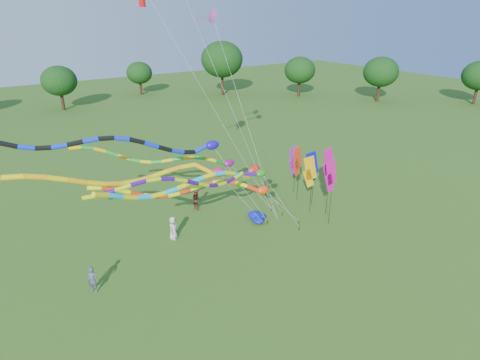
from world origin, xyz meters
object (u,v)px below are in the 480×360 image
person_a (173,228)px  person_c (196,199)px  tube_kite_orange (138,176)px  person_b (93,280)px  tube_kite_red (205,189)px  blue_nylon_heap (261,215)px

person_a → person_c: size_ratio=0.98×
tube_kite_orange → person_b: 6.24m
person_a → person_b: (-6.08, -2.73, -0.02)m
person_b → person_c: 11.17m
tube_kite_red → person_a: tube_kite_red is taller
blue_nylon_heap → person_c: size_ratio=1.04×
tube_kite_orange → person_c: tube_kite_orange is taller
person_a → person_c: (3.44, 3.11, 0.02)m
tube_kite_red → person_a: (-1.70, 1.65, -3.07)m
person_a → person_c: 4.64m
tube_kite_red → person_b: 8.44m
tube_kite_red → person_c: 5.91m
blue_nylon_heap → person_a: bearing=171.6°
blue_nylon_heap → person_a: size_ratio=1.06×
tube_kite_red → tube_kite_orange: size_ratio=0.80×
tube_kite_orange → person_a: tube_kite_orange is taller
blue_nylon_heap → person_b: bearing=-172.3°
tube_kite_orange → person_b: tube_kite_orange is taller
person_a → person_b: 6.67m
blue_nylon_heap → person_b: (-12.79, -1.73, 0.54)m
tube_kite_red → tube_kite_orange: 4.51m
tube_kite_orange → person_c: (5.88, 4.41, -4.81)m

